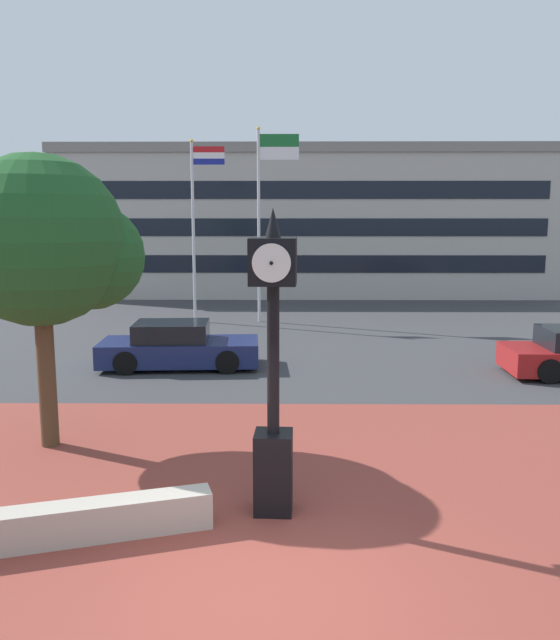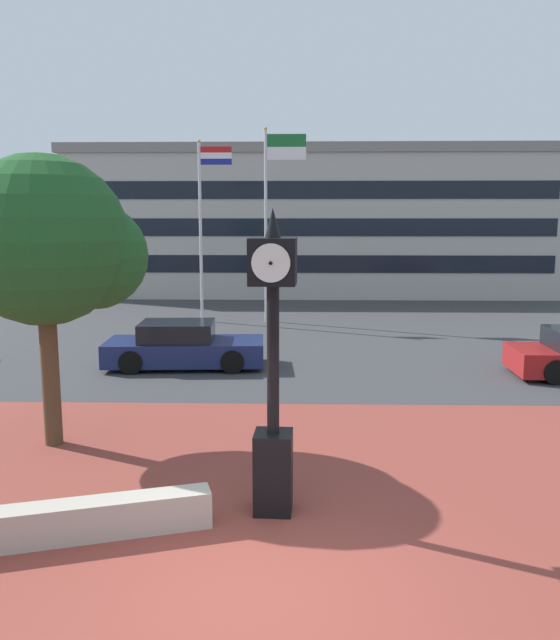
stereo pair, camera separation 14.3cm
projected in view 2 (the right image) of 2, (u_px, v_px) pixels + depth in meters
ground_plane at (256, 590)px, 7.07m from camera, size 200.00×200.00×0.00m
plaza_brick_paving at (264, 521)px, 8.67m from camera, size 44.00×11.25×0.01m
planter_wall at (88, 520)px, 8.19m from camera, size 3.18×1.32×0.50m
street_clock at (273, 375)px, 8.69m from camera, size 0.65×0.74×4.26m
plaza_tree at (54, 245)px, 11.22m from camera, size 3.25×3.02×5.26m
car_street_far at (183, 347)px, 17.81m from camera, size 4.49×2.12×1.28m
flagpole_primary at (203, 219)px, 25.30m from camera, size 1.36×0.14×7.25m
flagpole_secondary at (271, 207)px, 25.15m from camera, size 1.66×0.14×7.72m
civic_building at (317, 222)px, 37.67m from camera, size 27.20×11.32×8.00m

